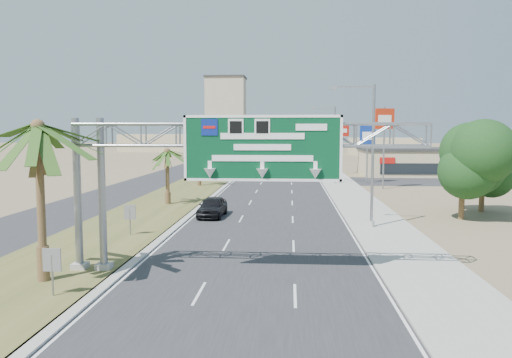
{
  "coord_description": "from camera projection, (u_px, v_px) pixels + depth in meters",
  "views": [
    {
      "loc": [
        1.75,
        -13.07,
        6.73
      ],
      "look_at": [
        -0.07,
        13.71,
        4.2
      ],
      "focal_mm": 35.0,
      "sensor_mm": 36.0,
      "label": 1
    }
  ],
  "objects": [
    {
      "name": "road",
      "position": [
        283.0,
        159.0,
        123.0
      ],
      "size": [
        12.0,
        300.0,
        0.02
      ],
      "primitive_type": "cube",
      "color": "#28282B",
      "rests_on": "ground"
    },
    {
      "name": "sidewalk_right",
      "position": [
        317.0,
        159.0,
        122.42
      ],
      "size": [
        4.0,
        300.0,
        0.1
      ],
      "primitive_type": "cube",
      "color": "#9E9B93",
      "rests_on": "ground"
    },
    {
      "name": "median_grass",
      "position": [
        242.0,
        159.0,
        123.67
      ],
      "size": [
        7.0,
        300.0,
        0.12
      ],
      "primitive_type": "cube",
      "color": "#495023",
      "rests_on": "ground"
    },
    {
      "name": "opposing_road",
      "position": [
        214.0,
        159.0,
        124.15
      ],
      "size": [
        8.0,
        300.0,
        0.02
      ],
      "primitive_type": "cube",
      "color": "#28282B",
      "rests_on": "ground"
    },
    {
      "name": "sign_gantry",
      "position": [
        229.0,
        147.0,
        23.1
      ],
      "size": [
        16.75,
        1.24,
        7.5
      ],
      "color": "gray",
      "rests_on": "ground"
    },
    {
      "name": "palm_near",
      "position": [
        38.0,
        127.0,
        21.65
      ],
      "size": [
        5.7,
        5.7,
        8.35
      ],
      "color": "brown",
      "rests_on": "ground"
    },
    {
      "name": "palm_row_b",
      "position": [
        167.0,
        152.0,
        45.7
      ],
      "size": [
        3.99,
        3.99,
        5.95
      ],
      "color": "brown",
      "rests_on": "ground"
    },
    {
      "name": "palm_row_c",
      "position": [
        199.0,
        141.0,
        61.52
      ],
      "size": [
        3.99,
        3.99,
        6.75
      ],
      "color": "brown",
      "rests_on": "ground"
    },
    {
      "name": "palm_row_d",
      "position": [
        219.0,
        147.0,
        79.52
      ],
      "size": [
        3.99,
        3.99,
        5.45
      ],
      "color": "brown",
      "rests_on": "ground"
    },
    {
      "name": "palm_row_e",
      "position": [
        233.0,
        140.0,
        98.33
      ],
      "size": [
        3.99,
        3.99,
        6.15
      ],
      "color": "brown",
      "rests_on": "ground"
    },
    {
      "name": "palm_row_f",
      "position": [
        244.0,
        140.0,
        123.2
      ],
      "size": [
        3.99,
        3.99,
        5.75
      ],
      "color": "brown",
      "rests_on": "ground"
    },
    {
      "name": "streetlight_near",
      "position": [
        370.0,
        161.0,
        34.66
      ],
      "size": [
        3.27,
        0.44,
        10.0
      ],
      "color": "gray",
      "rests_on": "ground"
    },
    {
      "name": "streetlight_mid",
      "position": [
        333.0,
        148.0,
        64.45
      ],
      "size": [
        3.27,
        0.44,
        10.0
      ],
      "color": "gray",
      "rests_on": "ground"
    },
    {
      "name": "streetlight_far",
      "position": [
        318.0,
        142.0,
        100.21
      ],
      "size": [
        3.27,
        0.44,
        10.0
      ],
      "color": "gray",
      "rests_on": "ground"
    },
    {
      "name": "signal_mast",
      "position": [
        310.0,
        143.0,
        84.42
      ],
      "size": [
        10.28,
        0.71,
        8.0
      ],
      "color": "gray",
      "rests_on": "ground"
    },
    {
      "name": "store_building",
      "position": [
        420.0,
        163.0,
        77.62
      ],
      "size": [
        18.0,
        10.0,
        4.0
      ],
      "primitive_type": "cube",
      "color": "#C8B587",
      "rests_on": "ground"
    },
    {
      "name": "oak_near",
      "position": [
        463.0,
        161.0,
        38.12
      ],
      "size": [
        4.5,
        4.5,
        6.8
      ],
      "color": "brown",
      "rests_on": "ground"
    },
    {
      "name": "oak_far",
      "position": [
        483.0,
        167.0,
        41.96
      ],
      "size": [
        3.5,
        3.5,
        5.6
      ],
      "color": "brown",
      "rests_on": "ground"
    },
    {
      "name": "median_signback_a",
      "position": [
        52.0,
        263.0,
        20.08
      ],
      "size": [
        0.75,
        0.08,
        2.08
      ],
      "color": "gray",
      "rests_on": "ground"
    },
    {
      "name": "median_signback_b",
      "position": [
        130.0,
        214.0,
        32.05
      ],
      "size": [
        0.75,
        0.08,
        2.08
      ],
      "color": "gray",
      "rests_on": "ground"
    },
    {
      "name": "tower_distant",
      "position": [
        226.0,
        112.0,
        262.58
      ],
      "size": [
        20.0,
        16.0,
        35.0
      ],
      "primitive_type": "cube",
      "color": "tan",
      "rests_on": "ground"
    },
    {
      "name": "building_distant_left",
      "position": [
        157.0,
        143.0,
        175.42
      ],
      "size": [
        24.0,
        14.0,
        6.0
      ],
      "primitive_type": "cube",
      "color": "#C8B587",
      "rests_on": "ground"
    },
    {
      "name": "building_distant_right",
      "position": [
        384.0,
        146.0,
        150.54
      ],
      "size": [
        20.0,
        12.0,
        5.0
      ],
      "primitive_type": "cube",
      "color": "#C8B587",
      "rests_on": "ground"
    },
    {
      "name": "car_left_lane",
      "position": [
        212.0,
        207.0,
        39.67
      ],
      "size": [
        2.12,
        4.8,
        1.61
      ],
      "primitive_type": "imported",
      "rotation": [
        0.0,
        0.0,
        -0.05
      ],
      "color": "black",
      "rests_on": "ground"
    },
    {
      "name": "car_mid_lane",
      "position": [
        287.0,
        173.0,
        73.71
      ],
      "size": [
        1.65,
        4.07,
        1.31
      ],
      "primitive_type": "imported",
      "rotation": [
        0.0,
        0.0,
        -0.07
      ],
      "color": "maroon",
      "rests_on": "ground"
    },
    {
      "name": "car_right_lane",
      "position": [
        304.0,
        170.0,
        78.85
      ],
      "size": [
        2.73,
        5.48,
        1.49
      ],
      "primitive_type": "imported",
      "rotation": [
        0.0,
        0.0,
        0.05
      ],
      "color": "gray",
      "rests_on": "ground"
    },
    {
      "name": "car_far",
      "position": [
        269.0,
        165.0,
        91.63
      ],
      "size": [
        2.45,
        5.43,
        1.55
      ],
      "primitive_type": "imported",
      "rotation": [
        0.0,
        0.0,
        -0.05
      ],
      "color": "black",
      "rests_on": "ground"
    },
    {
      "name": "pole_sign_red_near",
      "position": [
        384.0,
        124.0,
        58.44
      ],
      "size": [
        2.38,
        1.0,
        9.69
      ],
      "color": "gray",
      "rests_on": "ground"
    },
    {
      "name": "pole_sign_blue",
      "position": [
        367.0,
        138.0,
        65.27
      ],
      "size": [
        2.01,
        0.45,
        7.95
      ],
      "color": "gray",
      "rests_on": "ground"
    },
    {
      "name": "pole_sign_red_far",
      "position": [
        342.0,
        135.0,
        79.03
      ],
      "size": [
        2.21,
        0.76,
        8.06
      ],
      "color": "gray",
      "rests_on": "ground"
    }
  ]
}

